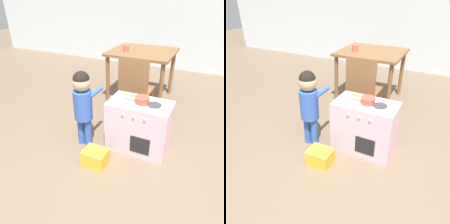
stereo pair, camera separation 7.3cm
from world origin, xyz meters
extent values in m
plane|color=brown|center=(0.00, 0.00, 0.00)|extent=(16.00, 16.00, 0.00)
cube|color=silver|center=(0.00, 3.83, 1.30)|extent=(10.00, 0.06, 2.60)
cube|color=#EAB2C6|center=(-0.06, 0.92, 0.27)|extent=(0.63, 0.36, 0.53)
cube|color=#B7BABC|center=(-0.06, 0.92, 0.54)|extent=(0.63, 0.36, 0.02)
cylinder|color=#38383D|center=(-0.05, 0.92, 0.55)|extent=(0.14, 0.14, 0.01)
cylinder|color=#38383D|center=(0.08, 0.92, 0.55)|extent=(0.14, 0.14, 0.01)
cube|color=black|center=(0.02, 0.74, 0.17)|extent=(0.20, 0.01, 0.19)
cylinder|color=#B2B2B7|center=(-0.17, 0.73, 0.48)|extent=(0.03, 0.01, 0.03)
cylinder|color=#B2B2B7|center=(-0.06, 0.73, 0.48)|extent=(0.03, 0.01, 0.03)
cylinder|color=#B2B2B7|center=(0.05, 0.73, 0.48)|extent=(0.03, 0.01, 0.03)
cylinder|color=#E04C3D|center=(-0.05, 0.92, 0.59)|extent=(0.14, 0.14, 0.06)
cylinder|color=#E04C3D|center=(-0.05, 0.92, 0.61)|extent=(0.14, 0.14, 0.01)
cylinder|color=#B7DB33|center=(-0.17, 0.92, 0.61)|extent=(0.12, 0.02, 0.02)
cylinder|color=#335BB7|center=(-0.66, 0.73, 0.17)|extent=(0.08, 0.08, 0.33)
cylinder|color=#335BB7|center=(-0.57, 0.73, 0.17)|extent=(0.08, 0.08, 0.33)
cylinder|color=#335BB7|center=(-0.62, 0.73, 0.49)|extent=(0.19, 0.19, 0.31)
sphere|color=tan|center=(-0.62, 0.73, 0.73)|extent=(0.18, 0.18, 0.18)
sphere|color=black|center=(-0.62, 0.73, 0.77)|extent=(0.17, 0.17, 0.17)
cylinder|color=#335BB7|center=(-0.70, 0.86, 0.60)|extent=(0.04, 0.25, 0.04)
cylinder|color=#335BB7|center=(-0.53, 0.86, 0.60)|extent=(0.04, 0.25, 0.04)
cube|color=gold|center=(-0.35, 0.49, 0.08)|extent=(0.23, 0.19, 0.16)
cylinder|color=gold|center=(-0.35, 0.49, 0.17)|extent=(0.19, 0.02, 0.02)
cube|color=brown|center=(-0.45, 2.14, 0.73)|extent=(0.91, 0.83, 0.03)
cylinder|color=brown|center=(-0.85, 1.79, 0.36)|extent=(0.06, 0.06, 0.71)
cylinder|color=brown|center=(-0.06, 1.79, 0.36)|extent=(0.06, 0.06, 0.71)
cylinder|color=brown|center=(-0.85, 2.50, 0.36)|extent=(0.06, 0.06, 0.71)
cylinder|color=brown|center=(-0.06, 2.50, 0.36)|extent=(0.06, 0.06, 0.71)
cube|color=brown|center=(-0.30, 1.51, 0.41)|extent=(0.37, 0.37, 0.03)
cube|color=brown|center=(-0.30, 1.34, 0.64)|extent=(0.37, 0.02, 0.44)
cylinder|color=brown|center=(-0.45, 1.36, 0.20)|extent=(0.04, 0.04, 0.39)
cylinder|color=brown|center=(-0.15, 1.36, 0.20)|extent=(0.04, 0.04, 0.39)
cylinder|color=brown|center=(-0.45, 1.67, 0.20)|extent=(0.04, 0.04, 0.39)
cylinder|color=brown|center=(-0.15, 1.67, 0.20)|extent=(0.04, 0.04, 0.39)
cylinder|color=#D15B4C|center=(-0.66, 2.01, 0.79)|extent=(0.09, 0.09, 0.09)
camera|label=1|loc=(0.50, -0.94, 1.53)|focal=35.00mm
camera|label=2|loc=(0.57, -0.91, 1.53)|focal=35.00mm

